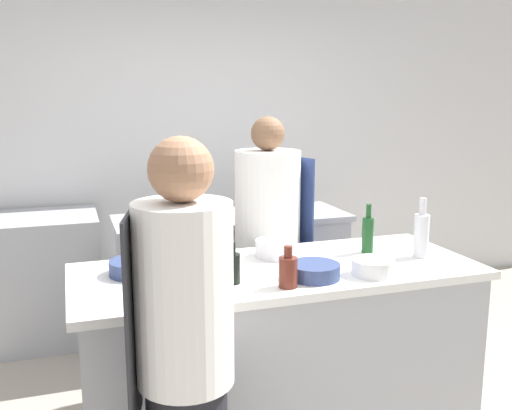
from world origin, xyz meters
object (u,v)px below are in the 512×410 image
object	(u,v)px
bottle_cooking_oil	(368,234)
bowl_ceramic_blue	(137,267)
chef_at_stove	(268,254)
bowl_prep_small	(314,271)
bowl_wooden_salad	(373,267)
chef_at_prep_near	(185,363)
bottle_olive_oil	(232,267)
oven_range	(36,279)
bottle_wine	(288,271)
bottle_vinegar	(421,234)
bowl_mixing_large	(276,248)
cup	(199,269)

from	to	relation	value
bottle_cooking_oil	bowl_ceramic_blue	xyz separation A→B (m)	(-1.22, 0.01, -0.07)
chef_at_stove	bowl_prep_small	bearing A→B (deg)	-21.57
bottle_cooking_oil	bowl_wooden_salad	bearing A→B (deg)	-115.59
chef_at_prep_near	bottle_olive_oil	xyz separation A→B (m)	(0.32, 0.48, 0.19)
oven_range	bowl_prep_small	distance (m)	2.40
bottle_wine	bowl_ceramic_blue	size ratio (longest dim) A/B	0.72
bottle_olive_oil	bottle_vinegar	xyz separation A→B (m)	(1.05, 0.09, 0.05)
oven_range	bottle_wine	bearing A→B (deg)	-60.06
chef_at_stove	chef_at_prep_near	bearing A→B (deg)	-48.02
bowl_prep_small	bowl_wooden_salad	distance (m)	0.29
bottle_vinegar	bowl_prep_small	xyz separation A→B (m)	(-0.67, -0.14, -0.09)
bottle_vinegar	bowl_wooden_salad	xyz separation A→B (m)	(-0.39, -0.19, -0.09)
bowl_prep_small	bottle_olive_oil	bearing A→B (deg)	172.16
bottle_wine	bottle_cooking_oil	distance (m)	0.72
chef_at_prep_near	bottle_wine	xyz separation A→B (m)	(0.54, 0.35, 0.19)
bowl_mixing_large	bowl_wooden_salad	bearing A→B (deg)	-53.22
bottle_cooking_oil	bowl_wooden_salad	distance (m)	0.39
bowl_prep_small	cup	xyz separation A→B (m)	(-0.50, 0.17, 0.01)
bowl_wooden_salad	bowl_ceramic_blue	bearing A→B (deg)	160.92
chef_at_prep_near	bowl_ceramic_blue	world-z (taller)	chef_at_prep_near
oven_range	chef_at_stove	distance (m)	1.81
bottle_vinegar	cup	distance (m)	1.18
bottle_olive_oil	bowl_ceramic_blue	xyz separation A→B (m)	(-0.39, 0.27, -0.04)
oven_range	bowl_prep_small	bearing A→B (deg)	-55.71
chef_at_prep_near	bowl_mixing_large	world-z (taller)	chef_at_prep_near
oven_range	bottle_cooking_oil	xyz separation A→B (m)	(1.78, -1.63, 0.58)
bottle_vinegar	bottle_wine	distance (m)	0.87
oven_range	bowl_ceramic_blue	world-z (taller)	bowl_ceramic_blue
bowl_wooden_salad	bottle_wine	bearing A→B (deg)	-175.62
chef_at_stove	bottle_wine	distance (m)	0.97
chef_at_prep_near	bowl_prep_small	distance (m)	0.83
bottle_olive_oil	chef_at_stove	bearing A→B (deg)	60.15
bottle_cooking_oil	bowl_mixing_large	size ratio (longest dim) A/B	1.23
chef_at_prep_near	bowl_mixing_large	xyz separation A→B (m)	(0.65, 0.82, 0.16)
chef_at_prep_near	bowl_mixing_large	distance (m)	1.06
bottle_olive_oil	bowl_mixing_large	world-z (taller)	bottle_olive_oil
oven_range	bottle_olive_oil	distance (m)	2.18
bottle_olive_oil	bottle_wine	xyz separation A→B (m)	(0.22, -0.13, -0.00)
bottle_olive_oil	bowl_wooden_salad	xyz separation A→B (m)	(0.66, -0.10, -0.04)
bowl_wooden_salad	bowl_prep_small	bearing A→B (deg)	171.25
chef_at_prep_near	chef_at_stove	distance (m)	1.48
bottle_olive_oil	bowl_mixing_large	distance (m)	0.48
oven_range	cup	bearing A→B (deg)	-65.12
bottle_vinegar	cup	xyz separation A→B (m)	(-1.18, 0.03, -0.08)
chef_at_prep_near	bowl_wooden_salad	xyz separation A→B (m)	(0.98, 0.38, 0.15)
chef_at_stove	bottle_wine	xyz separation A→B (m)	(-0.23, -0.92, 0.19)
chef_at_stove	bowl_prep_small	xyz separation A→B (m)	(-0.07, -0.84, 0.15)
bowl_prep_small	cup	distance (m)	0.53
bowl_wooden_salad	cup	distance (m)	0.82
chef_at_prep_near	bottle_cooking_oil	size ratio (longest dim) A/B	6.18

